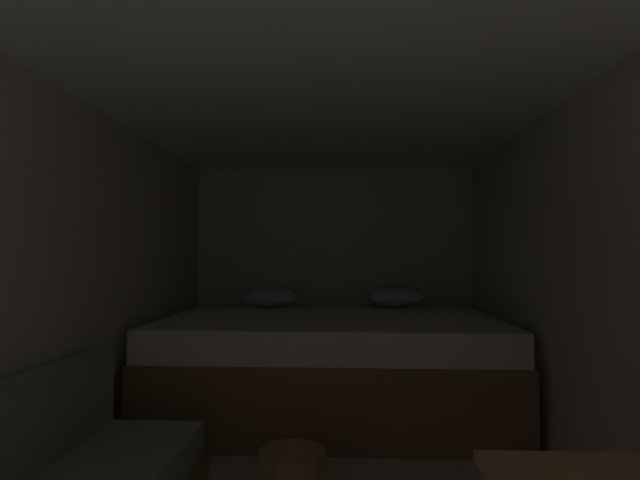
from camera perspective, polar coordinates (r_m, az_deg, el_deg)
The scene contains 6 objects.
wall_back at distance 4.80m, azimuth 1.52°, elevation -3.91°, with size 2.71×0.05×2.03m, color beige.
wall_left at distance 2.74m, azimuth -29.05°, elevation -5.27°, with size 0.05×4.89×2.03m, color beige.
wall_right at distance 2.62m, azimuth 30.55°, elevation -5.41°, with size 0.05×4.89×2.03m, color beige.
ceiling_slab at distance 2.48m, azimuth 0.04°, elevation 18.62°, with size 2.71×4.89×0.05m, color white.
bed at distance 3.96m, azimuth 1.20°, elevation -13.74°, with size 2.49×1.71×0.92m.
wicker_basket at distance 2.70m, azimuth -3.19°, elevation -25.15°, with size 0.33×0.33×0.25m.
Camera 1 is at (0.12, -0.67, 1.19)m, focal length 28.22 mm.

